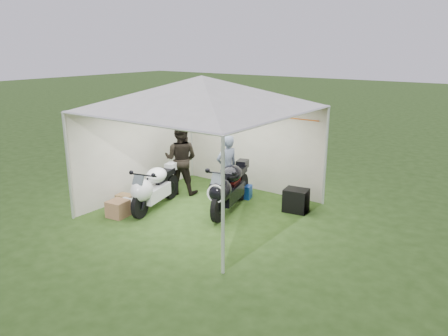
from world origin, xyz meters
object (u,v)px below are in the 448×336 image
at_px(canopy_tent, 203,96).
at_px(person_blue_jacket, 227,168).
at_px(person_dark_jacket, 181,159).
at_px(crate_2, 137,201).
at_px(crate_1, 118,209).
at_px(motorcycle_black, 229,186).
at_px(equipment_box, 296,200).
at_px(crate_3, 125,200).
at_px(crate_0, 127,206).
at_px(motorcycle_white, 153,187).
at_px(paddock_stand, 242,191).

relative_size(canopy_tent, person_blue_jacket, 3.57).
relative_size(person_dark_jacket, crate_2, 5.84).
bearing_deg(crate_1, person_dark_jacket, 88.15).
bearing_deg(motorcycle_black, crate_2, -169.99).
height_order(canopy_tent, crate_2, canopy_tent).
height_order(equipment_box, crate_1, equipment_box).
relative_size(person_dark_jacket, person_blue_jacket, 1.11).
xyz_separation_m(motorcycle_black, person_dark_jacket, (-1.71, 0.36, 0.29)).
xyz_separation_m(canopy_tent, crate_3, (-1.69, -0.82, -2.44)).
distance_m(person_dark_jacket, crate_2, 1.52).
relative_size(crate_0, crate_3, 1.04).
bearing_deg(person_blue_jacket, canopy_tent, 19.52).
relative_size(canopy_tent, equipment_box, 10.90).
xyz_separation_m(motorcycle_white, crate_0, (-0.38, -0.49, -0.40)).
xyz_separation_m(crate_1, crate_2, (-0.19, 0.73, -0.07)).
xyz_separation_m(canopy_tent, motorcycle_black, (0.49, 0.26, -1.98)).
height_order(motorcycle_white, paddock_stand, motorcycle_white).
bearing_deg(paddock_stand, crate_1, -120.38).
relative_size(canopy_tent, motorcycle_white, 2.95).
bearing_deg(crate_2, equipment_box, 29.78).
xyz_separation_m(person_dark_jacket, person_blue_jacket, (1.22, 0.26, -0.09)).
bearing_deg(crate_1, crate_3, 125.46).
distance_m(paddock_stand, equipment_box, 1.47).
xyz_separation_m(crate_2, crate_3, (-0.21, -0.16, 0.02)).
relative_size(motorcycle_white, equipment_box, 3.70).
height_order(motorcycle_white, person_dark_jacket, person_dark_jacket).
bearing_deg(crate_0, person_blue_jacket, 55.79).
height_order(person_blue_jacket, crate_3, person_blue_jacket).
bearing_deg(crate_3, crate_0, -38.50).
distance_m(canopy_tent, crate_2, 2.95).
distance_m(canopy_tent, person_blue_jacket, 1.99).
bearing_deg(person_blue_jacket, person_dark_jacket, -58.81).
xyz_separation_m(canopy_tent, equipment_box, (1.70, 1.16, -2.32)).
xyz_separation_m(canopy_tent, motorcycle_white, (-0.97, -0.61, -2.04)).
height_order(canopy_tent, person_blue_jacket, canopy_tent).
distance_m(motorcycle_white, crate_2, 0.67).
bearing_deg(equipment_box, crate_1, -139.55).
relative_size(person_dark_jacket, crate_1, 4.38).
bearing_deg(paddock_stand, crate_2, -132.56).
xyz_separation_m(motorcycle_white, crate_2, (-0.51, -0.05, -0.43)).
relative_size(canopy_tent, crate_2, 18.77).
xyz_separation_m(person_dark_jacket, crate_0, (-0.12, -1.72, -0.74)).
distance_m(canopy_tent, motorcycle_white, 2.34).
relative_size(equipment_box, crate_0, 1.28).
distance_m(equipment_box, crate_3, 3.93).
relative_size(paddock_stand, crate_3, 1.11).
xyz_separation_m(motorcycle_white, motorcycle_black, (1.46, 0.87, 0.06)).
xyz_separation_m(equipment_box, crate_3, (-3.39, -1.98, -0.13)).
height_order(motorcycle_white, equipment_box, motorcycle_white).
relative_size(crate_1, crate_3, 1.03).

